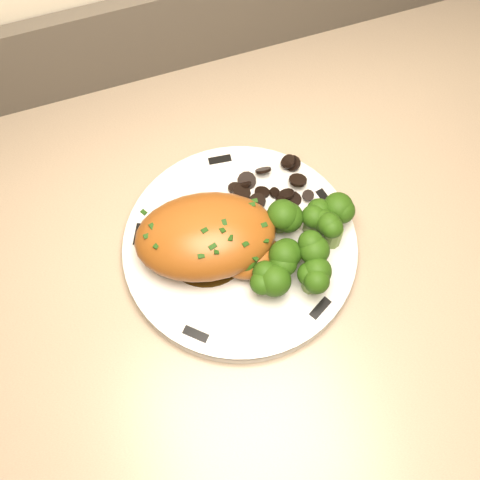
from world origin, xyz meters
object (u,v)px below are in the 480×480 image
object	(u,v)px
chicken_breast	(211,238)
plate	(240,247)
broccoli_florets	(294,242)
counter	(13,445)

from	to	relation	value
chicken_breast	plate	bearing A→B (deg)	5.02
plate	chicken_breast	xyz separation A→B (m)	(-0.03, 0.00, 0.04)
plate	chicken_breast	distance (m)	0.05
plate	chicken_breast	bearing A→B (deg)	174.20
plate	chicken_breast	world-z (taller)	chicken_breast
chicken_breast	broccoli_florets	distance (m)	0.09
counter	broccoli_florets	xyz separation A→B (m)	(0.45, 0.00, 0.46)
plate	broccoli_florets	distance (m)	0.07
counter	broccoli_florets	world-z (taller)	counter
chicken_breast	broccoli_florets	size ratio (longest dim) A/B	1.20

